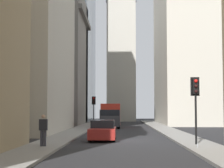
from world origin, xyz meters
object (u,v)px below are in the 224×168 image
at_px(traffic_light_foreground, 196,95).
at_px(pedestrian, 43,129).
at_px(delivery_truck, 111,115).
at_px(sedan_red, 103,131).
at_px(traffic_light_midblock, 94,104).
at_px(discarded_bottle, 198,145).

height_order(traffic_light_foreground, pedestrian, traffic_light_foreground).
relative_size(delivery_truck, sedan_red, 1.50).
distance_m(traffic_light_foreground, traffic_light_midblock, 31.05).
bearing_deg(pedestrian, sedan_red, -27.08).
bearing_deg(discarded_bottle, traffic_light_foreground, -8.68).
bearing_deg(traffic_light_midblock, sedan_red, -174.41).
relative_size(sedan_red, traffic_light_foreground, 1.10).
distance_m(traffic_light_foreground, pedestrian, 8.94).
bearing_deg(traffic_light_midblock, delivery_truck, -159.22).
distance_m(delivery_truck, traffic_light_foreground, 24.11).
xyz_separation_m(pedestrian, discarded_bottle, (-0.48, -8.34, -0.84)).
relative_size(sedan_red, discarded_bottle, 15.93).
bearing_deg(sedan_red, pedestrian, 152.92).
distance_m(sedan_red, pedestrian, 6.57).
bearing_deg(traffic_light_midblock, traffic_light_foreground, -164.83).
xyz_separation_m(traffic_light_foreground, discarded_bottle, (-1.85, 0.28, -2.76)).
bearing_deg(discarded_bottle, sedan_red, 40.25).
bearing_deg(traffic_light_midblock, discarded_bottle, -166.15).
bearing_deg(delivery_truck, discarded_bottle, -168.03).
distance_m(delivery_truck, traffic_light_midblock, 7.18).
height_order(traffic_light_midblock, discarded_bottle, traffic_light_midblock).
distance_m(sedan_red, traffic_light_midblock, 25.72).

